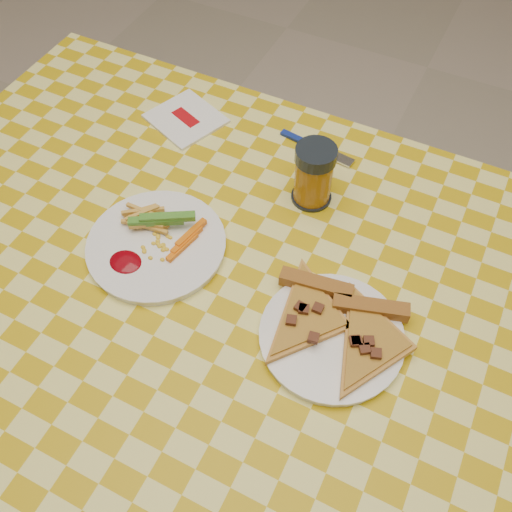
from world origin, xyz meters
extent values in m
plane|color=beige|center=(0.00, 0.00, 0.00)|extent=(8.00, 8.00, 0.00)
cylinder|color=silver|center=(-0.54, 0.34, 0.35)|extent=(0.06, 0.06, 0.71)
cube|color=brown|center=(0.00, 0.00, 0.73)|extent=(1.20, 0.80, 0.04)
cylinder|color=white|center=(-0.13, 0.00, 0.76)|extent=(0.28, 0.28, 0.01)
cylinder|color=white|center=(0.19, -0.03, 0.76)|extent=(0.22, 0.22, 0.01)
cube|color=#0E5B0E|center=(-0.14, 0.03, 0.79)|extent=(0.09, 0.07, 0.02)
cube|color=orange|center=(-0.09, 0.02, 0.78)|extent=(0.06, 0.08, 0.01)
ellipsoid|color=maroon|center=(-0.16, -0.05, 0.77)|extent=(0.05, 0.05, 0.01)
cube|color=olive|center=(0.14, 0.04, 0.78)|extent=(0.12, 0.04, 0.02)
cube|color=olive|center=(0.23, 0.03, 0.78)|extent=(0.12, 0.06, 0.02)
cylinder|color=black|center=(0.05, 0.22, 0.76)|extent=(0.07, 0.07, 0.01)
cylinder|color=#945A10|center=(0.05, 0.22, 0.80)|extent=(0.06, 0.06, 0.09)
cylinder|color=black|center=(0.05, 0.22, 0.86)|extent=(0.07, 0.07, 0.02)
cube|color=white|center=(-0.25, 0.30, 0.76)|extent=(0.17, 0.16, 0.01)
cube|color=#B00A10|center=(-0.25, 0.30, 0.76)|extent=(0.07, 0.05, 0.00)
cube|color=navy|center=(-0.01, 0.34, 0.76)|extent=(0.11, 0.03, 0.01)
cube|color=silver|center=(0.07, 0.33, 0.76)|extent=(0.05, 0.03, 0.00)
camera|label=1|loc=(0.26, -0.43, 1.52)|focal=40.00mm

